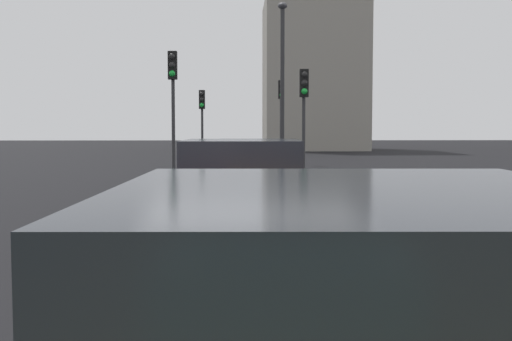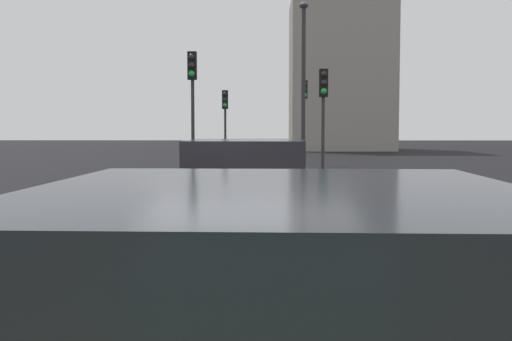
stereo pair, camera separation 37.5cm
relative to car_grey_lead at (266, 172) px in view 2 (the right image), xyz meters
The scene contains 9 objects.
ground_plane 7.98m from the car_grey_lead, behind, with size 160.00×160.00×0.20m, color black.
car_grey_lead is the anchor object (origin of this frame).
car_red_second 5.92m from the car_grey_lead, behind, with size 4.25×2.21×1.64m.
traffic_light_near_left 6.35m from the car_grey_lead, 23.90° to the left, with size 0.32×0.29×4.24m.
traffic_light_near_right 6.05m from the car_grey_lead, 18.60° to the right, with size 0.32×0.28×3.69m.
traffic_light_far_left 15.92m from the car_grey_lead, ahead, with size 0.32×0.29×3.59m.
traffic_light_far_right 16.52m from the car_grey_lead, ahead, with size 0.33×0.30×4.10m.
street_lamp_kerbside 9.90m from the car_grey_lead, ahead, with size 0.56×0.36×6.53m.
building_facade_left 37.18m from the car_grey_lead, ahead, with size 8.08×7.86×11.75m, color gray.
Camera 2 is at (-7.49, -0.18, 1.83)m, focal length 45.19 mm.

